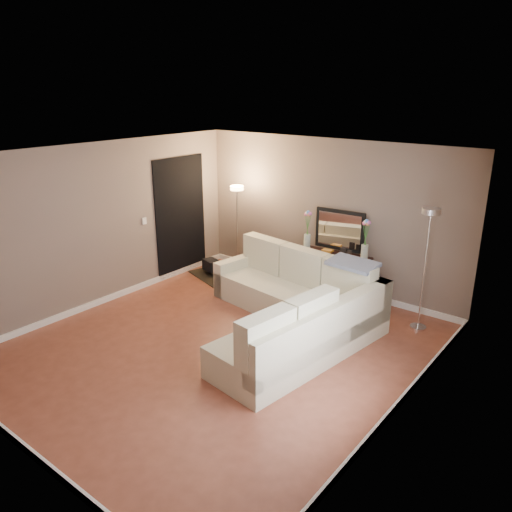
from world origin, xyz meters
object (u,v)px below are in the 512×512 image
Objects in this scene: sectional_sofa at (295,306)px; console_table at (329,271)px; floor_lamp_unlit at (427,245)px; floor_lamp_lit at (237,213)px.

sectional_sofa is 2.43× the size of console_table.
floor_lamp_lit is at bearing 178.98° from floor_lamp_unlit.
sectional_sofa is 2.58m from floor_lamp_lit.
console_table is at bearing 100.55° from sectional_sofa.
floor_lamp_lit is at bearing 149.94° from sectional_sofa.
floor_lamp_lit reaches higher than console_table.
floor_lamp_lit is (-2.12, 1.23, 0.83)m from sectional_sofa.
console_table is 1.91m from floor_lamp_unlit.
floor_lamp_unlit reaches higher than sectional_sofa.
floor_lamp_unlit is (1.69, -0.27, 0.86)m from console_table.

